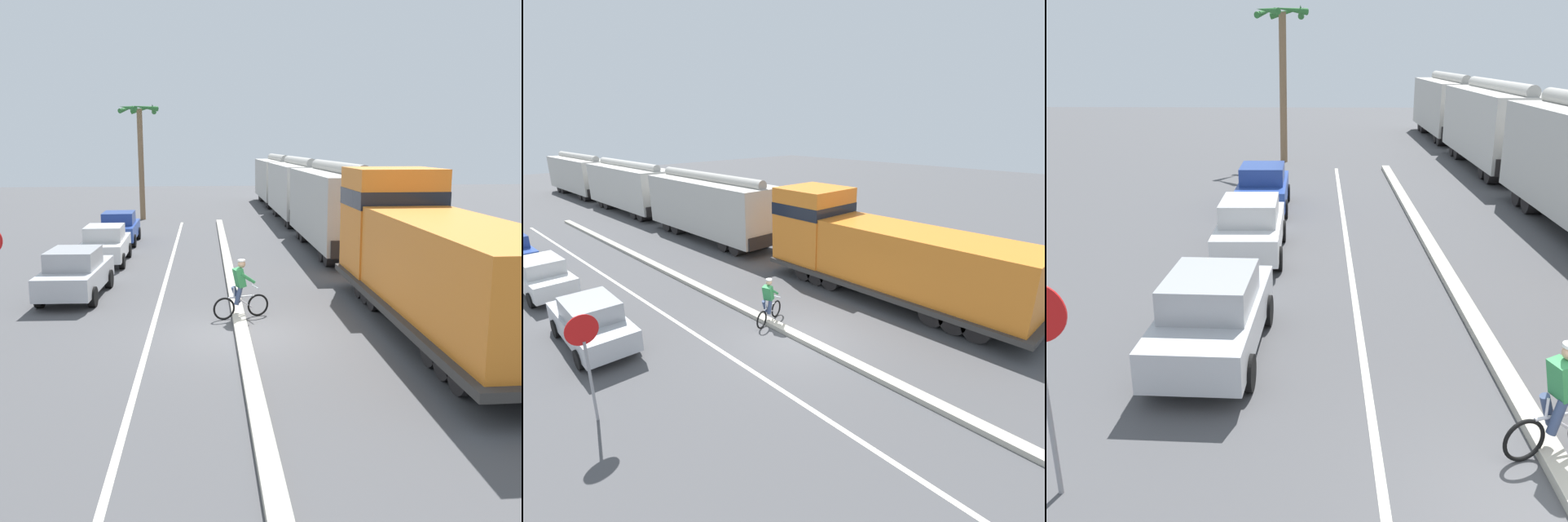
{
  "view_description": "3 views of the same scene",
  "coord_description": "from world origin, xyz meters",
  "views": [
    {
      "loc": [
        -0.91,
        -15.53,
        4.92
      ],
      "look_at": [
        0.79,
        2.94,
        1.4
      ],
      "focal_mm": 42.0,
      "sensor_mm": 36.0,
      "label": 1
    },
    {
      "loc": [
        -8.98,
        -8.66,
        7.02
      ],
      "look_at": [
        2.19,
        2.9,
        1.57
      ],
      "focal_mm": 28.0,
      "sensor_mm": 36.0,
      "label": 2
    },
    {
      "loc": [
        -3.24,
        -5.8,
        5.33
      ],
      "look_at": [
        -3.49,
        6.7,
        1.08
      ],
      "focal_mm": 42.0,
      "sensor_mm": 36.0,
      "label": 3
    }
  ],
  "objects": [
    {
      "name": "median_curb",
      "position": [
        0.0,
        6.0,
        0.08
      ],
      "size": [
        0.36,
        36.0,
        0.16
      ],
      "primitive_type": "cube",
      "color": "#B2AD9E",
      "rests_on": "ground"
    },
    {
      "name": "hopper_car_trailing",
      "position": [
        5.21,
        35.78,
        2.08
      ],
      "size": [
        2.9,
        10.6,
        4.18
      ],
      "color": "#BAB8B0",
      "rests_on": "ground"
    },
    {
      "name": "parked_car_blue",
      "position": [
        -5.24,
        15.69,
        0.82
      ],
      "size": [
        1.9,
        4.23,
        1.62
      ],
      "color": "#28479E",
      "rests_on": "ground"
    },
    {
      "name": "parked_car_silver",
      "position": [
        -5.17,
        4.46,
        0.82
      ],
      "size": [
        1.96,
        4.27,
        1.62
      ],
      "color": "#B7BABF",
      "rests_on": "ground"
    },
    {
      "name": "palm_tree_near",
      "position": [
        -5.07,
        25.96,
        5.45
      ],
      "size": [
        2.7,
        2.7,
        7.67
      ],
      "color": "#846647",
      "rests_on": "ground"
    },
    {
      "name": "hopper_car_middle",
      "position": [
        5.21,
        24.18,
        2.08
      ],
      "size": [
        2.9,
        10.6,
        4.18
      ],
      "color": "beige",
      "rests_on": "ground"
    },
    {
      "name": "cyclist",
      "position": [
        0.07,
        1.5,
        0.82
      ],
      "size": [
        1.65,
        0.66,
        1.71
      ],
      "color": "black",
      "rests_on": "ground"
    },
    {
      "name": "parked_car_white",
      "position": [
        -5.12,
        10.37,
        0.82
      ],
      "size": [
        1.9,
        4.23,
        1.62
      ],
      "color": "silver",
      "rests_on": "ground"
    },
    {
      "name": "lane_stripe",
      "position": [
        -2.4,
        6.0,
        0.0
      ],
      "size": [
        0.14,
        36.0,
        0.01
      ],
      "primitive_type": "cube",
      "color": "silver",
      "rests_on": "ground"
    }
  ]
}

